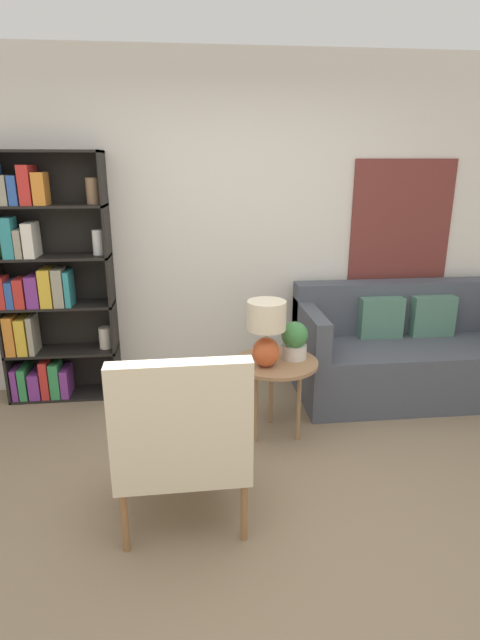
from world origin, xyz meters
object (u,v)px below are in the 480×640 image
at_px(bookshelf, 44,286).
at_px(armchair, 182,436).
at_px(table_lamp, 266,328).
at_px(potted_plant, 294,340).
at_px(side_table, 276,368).
at_px(couch, 408,353).

height_order(bookshelf, armchair, bookshelf).
relative_size(bookshelf, table_lamp, 4.34).
bearing_deg(bookshelf, table_lamp, -28.66).
bearing_deg(bookshelf, potted_plant, -22.57).
bearing_deg(potted_plant, bookshelf, 157.43).
distance_m(side_table, potted_plant, 0.23).
distance_m(table_lamp, potted_plant, 0.28).
bearing_deg(side_table, table_lamp, -136.21).
relative_size(bookshelf, couch, 1.06).
relative_size(armchair, potted_plant, 3.83).
relative_size(armchair, couch, 0.55).
bearing_deg(potted_plant, armchair, -129.23).
bearing_deg(couch, bookshelf, 175.27).
bearing_deg(side_table, bookshelf, 154.71).
xyz_separation_m(bookshelf, potted_plant, (1.84, -0.77, -0.25)).
height_order(couch, table_lamp, table_lamp).
bearing_deg(side_table, armchair, -125.21).
distance_m(armchair, side_table, 1.11).
xyz_separation_m(table_lamp, potted_plant, (0.22, 0.12, -0.13)).
xyz_separation_m(couch, side_table, (-1.23, -0.56, 0.16)).
xyz_separation_m(armchair, table_lamp, (0.56, 0.83, 0.28)).
distance_m(bookshelf, table_lamp, 1.86).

